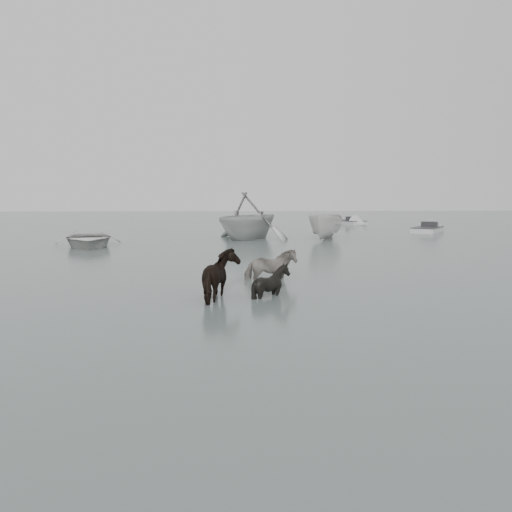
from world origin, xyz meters
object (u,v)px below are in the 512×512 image
(pony_pinto, at_px, (270,258))
(rowboat_lead, at_px, (88,237))
(pony_black, at_px, (271,273))
(pony_dark, at_px, (223,270))

(pony_pinto, xyz_separation_m, rowboat_lead, (-8.88, 10.76, -0.20))
(pony_pinto, relative_size, pony_black, 1.33)
(pony_dark, bearing_deg, pony_pinto, -41.12)
(pony_black, distance_m, rowboat_lead, 15.98)
(pony_pinto, height_order, rowboat_lead, pony_pinto)
(pony_black, relative_size, rowboat_lead, 0.26)
(pony_dark, height_order, pony_black, pony_dark)
(pony_pinto, bearing_deg, pony_black, 171.42)
(rowboat_lead, bearing_deg, pony_pinto, -65.81)
(pony_pinto, relative_size, rowboat_lead, 0.34)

